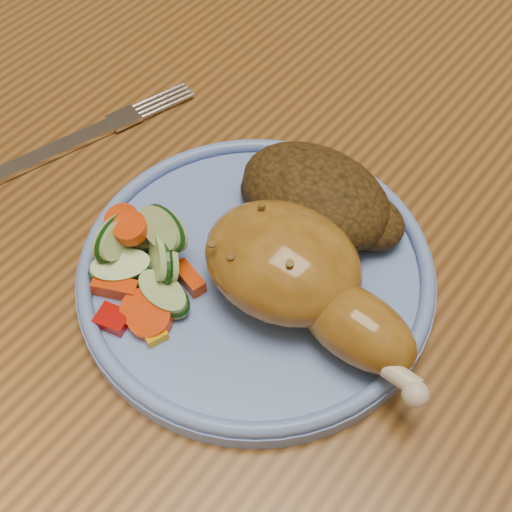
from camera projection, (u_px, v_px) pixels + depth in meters
name	position (u px, v px, depth m)	size (l,w,h in m)	color
ground	(308.00, 506.00, 1.13)	(4.00, 4.00, 0.00)	#53341C
dining_table	(356.00, 260.00, 0.59)	(0.90, 1.40, 0.75)	brown
plate	(256.00, 275.00, 0.47)	(0.24, 0.24, 0.01)	#6686D5
plate_rim	(256.00, 265.00, 0.47)	(0.23, 0.23, 0.01)	#6686D5
chicken_leg	(300.00, 277.00, 0.44)	(0.17, 0.09, 0.06)	#9B6920
rice_pilaf	(318.00, 198.00, 0.48)	(0.12, 0.08, 0.05)	#402C10
vegetable_pile	(144.00, 260.00, 0.46)	(0.10, 0.10, 0.05)	#A50A05
fork	(74.00, 141.00, 0.55)	(0.07, 0.17, 0.00)	silver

